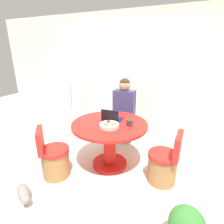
% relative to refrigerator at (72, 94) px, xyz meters
% --- Properties ---
extents(ground_plane, '(12.00, 12.00, 0.00)m').
position_rel_refrigerator_xyz_m(ground_plane, '(1.33, -1.11, -0.88)').
color(ground_plane, beige).
extents(wall_back, '(7.00, 0.06, 2.60)m').
position_rel_refrigerator_xyz_m(wall_back, '(1.33, 0.40, 0.42)').
color(wall_back, silver).
rests_on(wall_back, ground_plane).
extents(refrigerator, '(0.74, 0.71, 1.75)m').
position_rel_refrigerator_xyz_m(refrigerator, '(0.00, 0.00, 0.00)').
color(refrigerator, white).
rests_on(refrigerator, ground_plane).
extents(dining_table, '(1.18, 1.18, 0.75)m').
position_rel_refrigerator_xyz_m(dining_table, '(1.37, -1.01, -0.35)').
color(dining_table, red).
rests_on(dining_table, ground_plane).
extents(chair_right_side, '(0.44, 0.43, 0.79)m').
position_rel_refrigerator_xyz_m(chair_right_side, '(2.23, -1.08, -0.60)').
color(chair_right_side, '#9E7042').
rests_on(chair_right_side, ground_plane).
extents(chair_near_left_corner, '(0.50, 0.49, 0.79)m').
position_rel_refrigerator_xyz_m(chair_near_left_corner, '(0.70, -1.57, -0.60)').
color(chair_near_left_corner, '#9E7042').
rests_on(chair_near_left_corner, ground_plane).
extents(person_seated, '(0.40, 0.37, 1.34)m').
position_rel_refrigerator_xyz_m(person_seated, '(1.35, -0.20, -0.13)').
color(person_seated, '#2D2D38').
rests_on(person_seated, ground_plane).
extents(laptop, '(0.29, 0.26, 0.20)m').
position_rel_refrigerator_xyz_m(laptop, '(1.36, -0.90, -0.09)').
color(laptop, '#141947').
rests_on(laptop, dining_table).
extents(fruit_bowl, '(0.29, 0.29, 0.10)m').
position_rel_refrigerator_xyz_m(fruit_bowl, '(1.42, -1.16, -0.09)').
color(fruit_bowl, beige).
rests_on(fruit_bowl, dining_table).
extents(coffee_cup, '(0.09, 0.09, 0.09)m').
position_rel_refrigerator_xyz_m(coffee_cup, '(1.68, -0.99, -0.08)').
color(coffee_cup, '#383333').
rests_on(coffee_cup, dining_table).
extents(cat, '(0.39, 0.30, 0.17)m').
position_rel_refrigerator_xyz_m(cat, '(0.64, -2.10, -0.79)').
color(cat, gray).
rests_on(cat, ground_plane).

